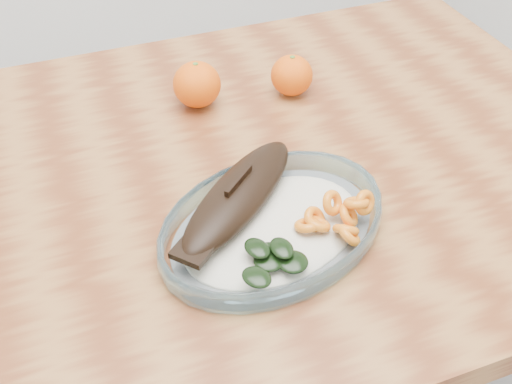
{
  "coord_description": "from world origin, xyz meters",
  "views": [
    {
      "loc": [
        -0.2,
        -0.67,
        1.32
      ],
      "look_at": [
        0.02,
        -0.08,
        0.77
      ],
      "focal_mm": 45.0,
      "sensor_mm": 36.0,
      "label": 1
    }
  ],
  "objects_px": {
    "orange_right": "(292,75)",
    "dining_table": "(223,221)",
    "plated_meal": "(272,222)",
    "orange_left": "(197,84)"
  },
  "relations": [
    {
      "from": "orange_right",
      "to": "dining_table",
      "type": "bearing_deg",
      "value": -139.12
    },
    {
      "from": "plated_meal",
      "to": "dining_table",
      "type": "bearing_deg",
      "value": 79.83
    },
    {
      "from": "dining_table",
      "to": "plated_meal",
      "type": "xyz_separation_m",
      "value": [
        0.02,
        -0.14,
        0.12
      ]
    },
    {
      "from": "dining_table",
      "to": "plated_meal",
      "type": "distance_m",
      "value": 0.18
    },
    {
      "from": "orange_left",
      "to": "orange_right",
      "type": "xyz_separation_m",
      "value": [
        0.15,
        -0.02,
        -0.0
      ]
    },
    {
      "from": "dining_table",
      "to": "orange_right",
      "type": "bearing_deg",
      "value": 40.88
    },
    {
      "from": "plated_meal",
      "to": "orange_right",
      "type": "xyz_separation_m",
      "value": [
        0.15,
        0.29,
        0.02
      ]
    },
    {
      "from": "dining_table",
      "to": "plated_meal",
      "type": "bearing_deg",
      "value": -82.12
    },
    {
      "from": "orange_left",
      "to": "plated_meal",
      "type": "bearing_deg",
      "value": -89.83
    },
    {
      "from": "plated_meal",
      "to": "orange_right",
      "type": "bearing_deg",
      "value": 44.41
    }
  ]
}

